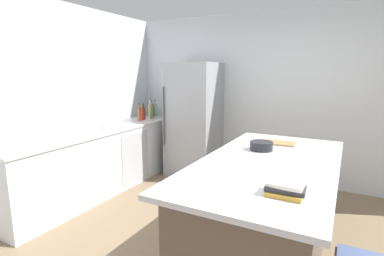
# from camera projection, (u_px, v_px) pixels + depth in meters

# --- Properties ---
(ground_plane) EXTENTS (7.20, 7.20, 0.00)m
(ground_plane) POSITION_uv_depth(u_px,v_px,m) (217.00, 252.00, 2.80)
(ground_plane) COLOR #7A664C
(wall_rear) EXTENTS (6.00, 0.10, 2.60)m
(wall_rear) POSITION_uv_depth(u_px,v_px,m) (277.00, 98.00, 4.51)
(wall_rear) COLOR silver
(wall_rear) RESTS_ON ground_plane
(wall_left) EXTENTS (0.10, 6.00, 2.60)m
(wall_left) POSITION_uv_depth(u_px,v_px,m) (40.00, 104.00, 3.70)
(wall_left) COLOR silver
(wall_left) RESTS_ON ground_plane
(counter_run_left) EXTENTS (0.66, 3.01, 0.90)m
(counter_run_left) POSITION_uv_depth(u_px,v_px,m) (102.00, 160.00, 4.22)
(counter_run_left) COLOR silver
(counter_run_left) RESTS_ON ground_plane
(kitchen_island) EXTENTS (1.10, 2.18, 0.94)m
(kitchen_island) POSITION_uv_depth(u_px,v_px,m) (266.00, 211.00, 2.61)
(kitchen_island) COLOR brown
(kitchen_island) RESTS_ON ground_plane
(refrigerator) EXTENTS (0.77, 0.73, 1.84)m
(refrigerator) POSITION_uv_depth(u_px,v_px,m) (194.00, 120.00, 4.81)
(refrigerator) COLOR #93969B
(refrigerator) RESTS_ON ground_plane
(sink_faucet) EXTENTS (0.15, 0.05, 0.30)m
(sink_faucet) POSITION_uv_depth(u_px,v_px,m) (87.00, 120.00, 3.97)
(sink_faucet) COLOR silver
(sink_faucet) RESTS_ON counter_run_left
(paper_towel_roll) EXTENTS (0.14, 0.14, 0.31)m
(paper_towel_roll) POSITION_uv_depth(u_px,v_px,m) (105.00, 119.00, 4.19)
(paper_towel_roll) COLOR gray
(paper_towel_roll) RESTS_ON counter_run_left
(gin_bottle) EXTENTS (0.07, 0.07, 0.30)m
(gin_bottle) POSITION_uv_depth(u_px,v_px,m) (155.00, 110.00, 5.32)
(gin_bottle) COLOR #8CB79E
(gin_bottle) RESTS_ON counter_run_left
(whiskey_bottle) EXTENTS (0.09, 0.09, 0.31)m
(whiskey_bottle) POSITION_uv_depth(u_px,v_px,m) (151.00, 110.00, 5.25)
(whiskey_bottle) COLOR brown
(whiskey_bottle) RESTS_ON counter_run_left
(soda_bottle) EXTENTS (0.07, 0.07, 0.34)m
(soda_bottle) POSITION_uv_depth(u_px,v_px,m) (150.00, 110.00, 5.14)
(soda_bottle) COLOR silver
(soda_bottle) RESTS_ON counter_run_left
(olive_oil_bottle) EXTENTS (0.05, 0.05, 0.31)m
(olive_oil_bottle) POSITION_uv_depth(u_px,v_px,m) (151.00, 111.00, 5.02)
(olive_oil_bottle) COLOR olive
(olive_oil_bottle) RESTS_ON counter_run_left
(syrup_bottle) EXTENTS (0.06, 0.06, 0.27)m
(syrup_bottle) POSITION_uv_depth(u_px,v_px,m) (144.00, 113.00, 4.98)
(syrup_bottle) COLOR #5B3319
(syrup_bottle) RESTS_ON counter_run_left
(hot_sauce_bottle) EXTENTS (0.05, 0.05, 0.23)m
(hot_sauce_bottle) POSITION_uv_depth(u_px,v_px,m) (143.00, 115.00, 4.89)
(hot_sauce_bottle) COLOR red
(hot_sauce_bottle) RESTS_ON counter_run_left
(vinegar_bottle) EXTENTS (0.06, 0.06, 0.29)m
(vinegar_bottle) POSITION_uv_depth(u_px,v_px,m) (140.00, 114.00, 4.79)
(vinegar_bottle) COLOR #994C23
(vinegar_bottle) RESTS_ON counter_run_left
(cookbook_stack) EXTENTS (0.24, 0.18, 0.08)m
(cookbook_stack) POSITION_uv_depth(u_px,v_px,m) (285.00, 189.00, 1.82)
(cookbook_stack) COLOR gold
(cookbook_stack) RESTS_ON kitchen_island
(mixing_bowl) EXTENTS (0.22, 0.22, 0.09)m
(mixing_bowl) POSITION_uv_depth(u_px,v_px,m) (261.00, 146.00, 2.88)
(mixing_bowl) COLOR black
(mixing_bowl) RESTS_ON kitchen_island
(cutting_board) EXTENTS (0.32, 0.22, 0.02)m
(cutting_board) POSITION_uv_depth(u_px,v_px,m) (280.00, 143.00, 3.14)
(cutting_board) COLOR #9E7042
(cutting_board) RESTS_ON kitchen_island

